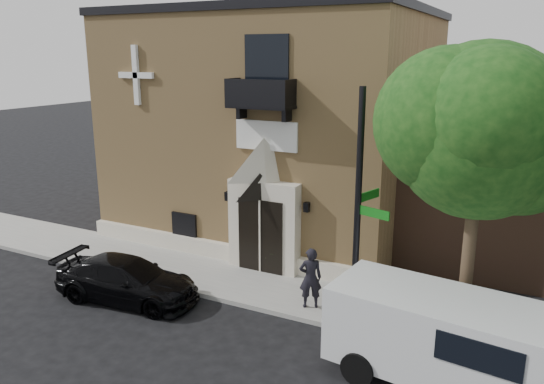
{
  "coord_description": "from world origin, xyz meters",
  "views": [
    {
      "loc": [
        7.27,
        -12.83,
        7.59
      ],
      "look_at": [
        -0.31,
        2.0,
        3.23
      ],
      "focal_mm": 35.0,
      "sensor_mm": 36.0,
      "label": 1
    }
  ],
  "objects_px": {
    "black_sedan": "(127,280)",
    "pedestrian_near": "(310,278)",
    "cargo_van": "(458,342)",
    "fire_hydrant": "(424,321)",
    "street_sign": "(359,212)"
  },
  "relations": [
    {
      "from": "black_sedan",
      "to": "pedestrian_near",
      "type": "xyz_separation_m",
      "value": [
        5.45,
        1.92,
        0.41
      ]
    },
    {
      "from": "black_sedan",
      "to": "cargo_van",
      "type": "height_order",
      "value": "cargo_van"
    },
    {
      "from": "street_sign",
      "to": "pedestrian_near",
      "type": "bearing_deg",
      "value": 178.85
    },
    {
      "from": "street_sign",
      "to": "fire_hydrant",
      "type": "relative_size",
      "value": 7.66
    },
    {
      "from": "cargo_van",
      "to": "fire_hydrant",
      "type": "xyz_separation_m",
      "value": [
        -1.1,
        1.93,
        -0.67
      ]
    },
    {
      "from": "fire_hydrant",
      "to": "pedestrian_near",
      "type": "relative_size",
      "value": 0.46
    },
    {
      "from": "black_sedan",
      "to": "cargo_van",
      "type": "distance_m",
      "value": 9.97
    },
    {
      "from": "street_sign",
      "to": "black_sedan",
      "type": "bearing_deg",
      "value": -151.53
    },
    {
      "from": "street_sign",
      "to": "pedestrian_near",
      "type": "relative_size",
      "value": 3.54
    },
    {
      "from": "street_sign",
      "to": "fire_hydrant",
      "type": "height_order",
      "value": "street_sign"
    },
    {
      "from": "cargo_van",
      "to": "black_sedan",
      "type": "bearing_deg",
      "value": -174.0
    },
    {
      "from": "black_sedan",
      "to": "cargo_van",
      "type": "relative_size",
      "value": 0.82
    },
    {
      "from": "cargo_van",
      "to": "pedestrian_near",
      "type": "height_order",
      "value": "cargo_van"
    },
    {
      "from": "fire_hydrant",
      "to": "pedestrian_near",
      "type": "distance_m",
      "value": 3.45
    },
    {
      "from": "black_sedan",
      "to": "street_sign",
      "type": "distance_m",
      "value": 7.68
    }
  ]
}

